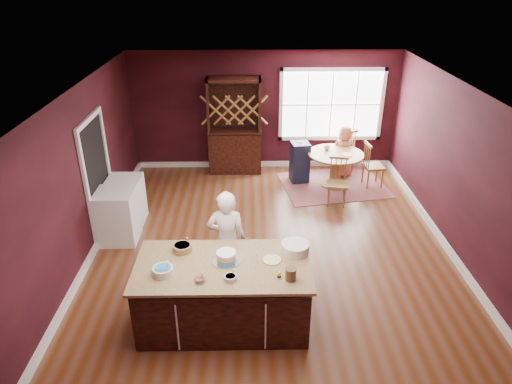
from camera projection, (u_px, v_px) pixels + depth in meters
room_shell at (272, 175)px, 7.22m from camera, size 7.00×7.00×7.00m
window at (331, 105)px, 10.28m from camera, size 2.36×0.10×1.66m
doorway at (98, 179)px, 7.86m from camera, size 0.08×1.26×2.13m
kitchen_island at (224, 295)px, 6.02m from camera, size 2.25×1.18×0.92m
dining_table at (335, 163)px, 9.76m from camera, size 1.18×1.18×0.75m
baker at (227, 240)px, 6.56m from camera, size 0.59×0.40×1.57m
layer_cake at (226, 257)px, 5.83m from camera, size 0.35×0.35×0.14m
bowl_blue at (163, 271)px, 5.60m from camera, size 0.25×0.25×0.10m
bowl_yellow at (182, 248)px, 6.06m from camera, size 0.26×0.26×0.10m
bowl_pink at (200, 280)px, 5.48m from camera, size 0.14×0.14×0.05m
bowl_olive at (230, 278)px, 5.51m from camera, size 0.16×0.16×0.06m
drinking_glass at (255, 260)px, 5.77m from camera, size 0.08×0.08×0.15m
dinner_plate at (272, 260)px, 5.88m from camera, size 0.24×0.24×0.02m
white_tub at (295, 248)px, 6.03m from camera, size 0.37×0.37×0.13m
stoneware_crock at (291, 274)px, 5.49m from camera, size 0.13×0.13×0.16m
toy_figurine at (279, 275)px, 5.55m from camera, size 0.05×0.05×0.08m
rug at (333, 185)px, 10.00m from camera, size 2.43×2.03×0.01m
chair_east at (374, 164)px, 9.76m from camera, size 0.45×0.47×1.00m
chair_south at (337, 182)px, 9.01m from camera, size 0.46×0.45×0.97m
chair_north at (343, 150)px, 10.44m from camera, size 0.59×0.58×1.05m
seated_woman at (343, 151)px, 10.20m from camera, size 0.63×0.46×1.18m
high_chair at (300, 161)px, 9.98m from camera, size 0.43×0.43×0.94m
toddler at (299, 145)px, 9.94m from camera, size 0.18×0.14×0.26m
table_plate at (347, 155)px, 9.57m from camera, size 0.22×0.22×0.02m
table_cup at (327, 147)px, 9.82m from camera, size 0.14×0.14×0.10m
hutch at (235, 126)px, 10.21m from camera, size 1.18×0.49×2.17m
washer at (117, 216)px, 7.83m from camera, size 0.64×0.62×0.93m
dryer at (126, 200)px, 8.41m from camera, size 0.61×0.59×0.88m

